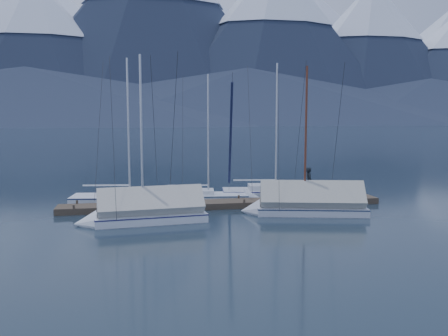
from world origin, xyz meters
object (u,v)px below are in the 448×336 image
(sailboat_open_mid, at_px, (216,198))
(sailboat_covered_far, at_px, (140,214))
(sailboat_open_left, at_px, (138,200))
(sailboat_open_right, at_px, (283,193))
(person, at_px, (309,182))
(sailboat_covered_near, at_px, (302,206))

(sailboat_open_mid, distance_m, sailboat_covered_far, 6.85)
(sailboat_open_left, bearing_deg, sailboat_covered_far, -89.41)
(sailboat_open_right, height_order, sailboat_covered_far, sailboat_open_right)
(sailboat_open_right, relative_size, person, 5.24)
(sailboat_open_left, distance_m, sailboat_open_right, 9.11)
(sailboat_open_right, bearing_deg, person, -72.32)
(person, bearing_deg, sailboat_open_left, 83.10)
(sailboat_open_mid, distance_m, sailboat_open_right, 4.55)
(sailboat_open_mid, xyz_separation_m, person, (5.27, -1.69, 1.07))
(sailboat_covered_near, distance_m, sailboat_covered_far, 8.34)
(sailboat_open_left, xyz_separation_m, sailboat_open_right, (9.09, 0.61, -0.00))
(sailboat_open_left, bearing_deg, sailboat_covered_near, -29.55)
(sailboat_covered_far, bearing_deg, sailboat_open_mid, 48.47)
(sailboat_open_mid, bearing_deg, sailboat_covered_far, -131.53)
(sailboat_open_right, xyz_separation_m, sailboat_covered_far, (-9.03, -5.88, 0.27))
(sailboat_open_right, xyz_separation_m, sailboat_covered_near, (-0.71, -5.36, 0.26))
(sailboat_open_right, xyz_separation_m, person, (0.78, -2.45, 1.05))
(sailboat_open_right, height_order, person, sailboat_open_right)
(sailboat_open_left, distance_m, sailboat_open_mid, 4.60)
(sailboat_open_mid, distance_m, sailboat_covered_near, 5.96)
(sailboat_open_right, bearing_deg, sailboat_covered_far, -146.92)
(sailboat_open_mid, xyz_separation_m, sailboat_covered_near, (3.78, -4.60, 0.28))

